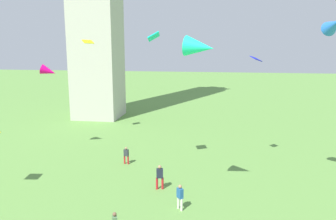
{
  "coord_description": "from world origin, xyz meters",
  "views": [
    {
      "loc": [
        0.63,
        -7.56,
        10.52
      ],
      "look_at": [
        -2.97,
        16.45,
        5.74
      ],
      "focal_mm": 36.16,
      "sensor_mm": 36.0,
      "label": 1
    }
  ],
  "objects": [
    {
      "name": "kite_flying_3",
      "position": [
        3.65,
        21.42,
        9.28
      ],
      "size": [
        1.1,
        1.2,
        0.52
      ],
      "rotation": [
        0.0,
        0.0,
        4.01
      ],
      "color": "#1219C3"
    },
    {
      "name": "person_0",
      "position": [
        -1.6,
        12.48,
        0.96
      ],
      "size": [
        0.48,
        0.5,
        1.7
      ],
      "rotation": [
        0.0,
        0.0,
        2.27
      ],
      "color": "silver",
      "rests_on": "ground_plane"
    },
    {
      "name": "kite_flying_8",
      "position": [
        -15.13,
        22.14,
        7.97
      ],
      "size": [
        1.68,
        1.18,
        1.31
      ],
      "rotation": [
        0.0,
        0.0,
        1.73
      ],
      "color": "#F1087D"
    },
    {
      "name": "kite_flying_0",
      "position": [
        -4.41,
        18.57,
        11.04
      ],
      "size": [
        1.03,
        1.56,
        0.81
      ],
      "rotation": [
        0.0,
        0.0,
        1.7
      ],
      "color": "#0CC7C9"
    },
    {
      "name": "person_2",
      "position": [
        -3.42,
        15.36,
        1.04
      ],
      "size": [
        0.56,
        0.36,
        1.84
      ],
      "rotation": [
        0.0,
        0.0,
        0.19
      ],
      "color": "red",
      "rests_on": "ground_plane"
    },
    {
      "name": "kite_flying_7",
      "position": [
        -13.49,
        28.08,
        10.72
      ],
      "size": [
        1.31,
        1.36,
        0.45
      ],
      "rotation": [
        0.0,
        0.0,
        3.99
      ],
      "color": "yellow"
    },
    {
      "name": "kite_flying_6",
      "position": [
        -0.57,
        13.15,
        10.31
      ],
      "size": [
        2.1,
        1.66,
        1.41
      ],
      "rotation": [
        0.0,
        0.0,
        1.33
      ],
      "color": "#1DF0C0"
    },
    {
      "name": "kite_flying_2",
      "position": [
        7.76,
        15.81,
        11.68
      ],
      "size": [
        1.24,
        1.76,
        1.38
      ],
      "rotation": [
        0.0,
        0.0,
        0.16
      ],
      "color": "blue"
    },
    {
      "name": "person_3",
      "position": [
        -7.26,
        20.14,
        0.88
      ],
      "size": [
        0.48,
        0.3,
        1.56
      ],
      "rotation": [
        0.0,
        0.0,
        6.11
      ],
      "color": "red",
      "rests_on": "ground_plane"
    }
  ]
}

